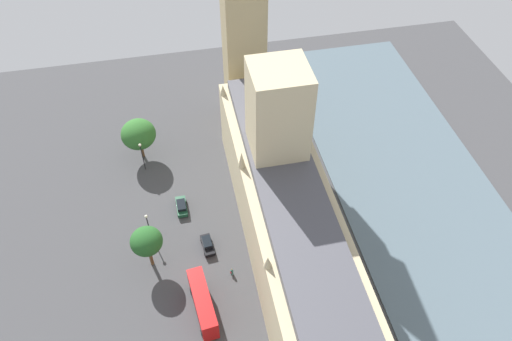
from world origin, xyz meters
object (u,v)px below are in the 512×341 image
Objects in this scene: car_black_far_end at (207,244)px; street_lamp_kerbside at (148,222)px; car_dark_green_opposite_hall at (182,206)px; plane_tree_near_tower at (146,241)px; pedestrian_by_river_gate at (232,272)px; plane_tree_leading at (138,134)px; street_lamp_trailing at (142,152)px; parliament_building at (289,219)px; double_decker_bus_corner at (203,303)px.

street_lamp_kerbside is (9.51, -4.31, 3.39)m from car_black_far_end.
car_dark_green_opposite_hall is 13.64m from plane_tree_near_tower.
plane_tree_near_tower is (6.09, 10.81, 5.68)m from car_dark_green_opposite_hall.
pedestrian_by_river_gate is 0.26× the size of street_lamp_kerbside.
pedestrian_by_river_gate is 0.17× the size of plane_tree_leading.
street_lamp_kerbside is at bearing 90.47° from street_lamp_trailing.
parliament_building is at bearing 160.11° from car_black_far_end.
street_lamp_kerbside reaches higher than car_dark_green_opposite_hall.
plane_tree_near_tower reaches higher than pedestrian_by_river_gate.
plane_tree_near_tower is 1.45× the size of street_lamp_kerbside.
car_dark_green_opposite_hall is 0.51× the size of plane_tree_leading.
street_lamp_kerbside is at bearing 17.45° from pedestrian_by_river_gate.
street_lamp_kerbside is (5.98, 5.09, 3.38)m from car_dark_green_opposite_hall.
double_decker_bus_corner is at bearing 102.67° from street_lamp_trailing.
double_decker_bus_corner is at bearing 74.17° from car_black_far_end.
plane_tree_leading reaches higher than double_decker_bus_corner.
plane_tree_leading reaches higher than car_dark_green_opposite_hall.
street_lamp_trailing is at bearing -47.02° from parliament_building.
plane_tree_leading reaches higher than street_lamp_trailing.
double_decker_bus_corner reaches higher than car_black_far_end.
parliament_building is 7.13× the size of plane_tree_near_tower.
street_lamp_kerbside is (-0.12, -5.72, -2.29)m from plane_tree_near_tower.
car_black_far_end is at bearing -5.30° from pedestrian_by_river_gate.
street_lamp_trailing is (0.02, -22.56, -1.75)m from plane_tree_near_tower.
car_dark_green_opposite_hall is at bearing -9.67° from pedestrian_by_river_gate.
pedestrian_by_river_gate is (10.06, 2.65, -8.40)m from parliament_building.
street_lamp_trailing reaches higher than car_black_far_end.
street_lamp_trailing is at bearing -89.53° from street_lamp_kerbside.
pedestrian_by_river_gate is at bearing 115.30° from street_lamp_trailing.
street_lamp_trailing is at bearing 93.25° from plane_tree_leading.
car_dark_green_opposite_hall is 0.43× the size of double_decker_bus_corner.
pedestrian_by_river_gate is 0.22× the size of street_lamp_trailing.
plane_tree_leading is 1.48× the size of street_lamp_kerbside.
street_lamp_trailing is (0.14, -16.85, 0.54)m from street_lamp_kerbside.
street_lamp_trailing reaches higher than car_dark_green_opposite_hall.
plane_tree_leading is at bearing -73.71° from car_black_far_end.
plane_tree_leading reaches higher than car_black_far_end.
plane_tree_leading is (23.18, -28.47, -3.04)m from parliament_building.
street_lamp_trailing is (-0.22, 3.83, -1.25)m from plane_tree_leading.
street_lamp_kerbside is 0.87× the size of street_lamp_trailing.
plane_tree_leading is (6.33, -15.59, 5.18)m from car_dark_green_opposite_hall.
car_dark_green_opposite_hall is at bearing -74.67° from car_black_far_end.
street_lamp_trailing is at bearing -89.94° from plane_tree_near_tower.
plane_tree_leading is at bearing -89.01° from street_lamp_kerbside.
street_lamp_trailing is (12.89, -27.28, 4.11)m from pedestrian_by_river_gate.
plane_tree_leading is 1.28× the size of street_lamp_trailing.
car_black_far_end is 23.58m from street_lamp_trailing.
car_black_far_end is at bearing 114.51° from street_lamp_trailing.
car_black_far_end is 0.51× the size of plane_tree_leading.
parliament_building is 13.65× the size of car_dark_green_opposite_hall.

